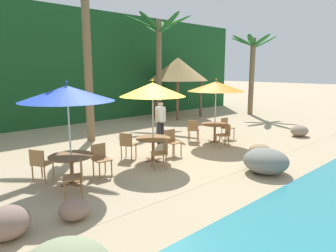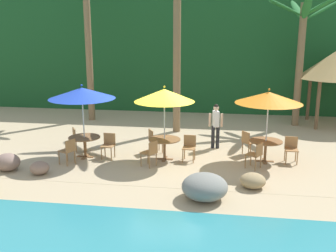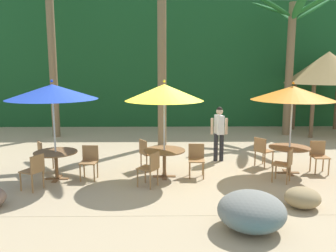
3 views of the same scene
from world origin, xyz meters
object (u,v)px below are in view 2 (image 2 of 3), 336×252
object	(u,v)px
dining_table_orange	(266,144)
chair_orange_left	(256,154)
umbrella_blue	(82,93)
chair_yellow_inland	(154,139)
palm_tree_nearest	(88,28)
chair_blue_left	(68,150)
umbrella_orange	(269,98)
chair_blue_seaward	(109,144)
dining_table_yellow	(164,142)
umbrella_yellow	(164,95)
chair_orange_inland	(248,141)
chair_blue_inland	(77,137)
palm_tree_third	(302,38)
chair_orange_seaward	(291,148)
chair_yellow_seaward	(189,146)
waiter_in_white	(216,123)
dining_table_blue	(85,140)
chair_yellow_left	(151,152)
palm_tree_second	(177,25)

from	to	relation	value
dining_table_orange	chair_orange_left	bearing A→B (deg)	-115.49
umbrella_blue	chair_yellow_inland	xyz separation A→B (m)	(2.30, 0.85, -1.77)
dining_table_orange	palm_tree_nearest	world-z (taller)	palm_tree_nearest
chair_blue_left	umbrella_orange	xyz separation A→B (m)	(6.48, 1.25, 1.70)
chair_blue_seaward	dining_table_yellow	distance (m)	1.96
umbrella_yellow	chair_orange_inland	distance (m)	3.47
chair_blue_inland	palm_tree_third	xyz separation A→B (m)	(8.66, 5.32, 3.50)
chair_orange_seaward	palm_tree_third	xyz separation A→B (m)	(1.05, 5.49, 3.50)
chair_yellow_seaward	umbrella_orange	world-z (taller)	umbrella_orange
umbrella_blue	chair_yellow_inland	bearing A→B (deg)	20.31
chair_yellow_seaward	waiter_in_white	size ratio (longest dim) A/B	0.51
chair_blue_inland	umbrella_orange	size ratio (longest dim) A/B	0.35
dining_table_blue	chair_blue_inland	distance (m)	0.86
palm_tree_third	chair_orange_left	bearing A→B (deg)	-109.76
chair_blue_left	chair_orange_seaward	world-z (taller)	same
chair_yellow_left	chair_yellow_inland	bearing A→B (deg)	96.70
chair_blue_seaward	chair_blue_inland	bearing A→B (deg)	155.79
chair_blue_left	dining_table_yellow	distance (m)	3.22
palm_tree_second	dining_table_yellow	bearing A→B (deg)	-89.16
chair_blue_left	chair_orange_seaward	xyz separation A→B (m)	(7.34, 1.32, 0.00)
chair_blue_seaward	chair_yellow_seaward	bearing A→B (deg)	3.16
chair_blue_left	palm_tree_second	bearing A→B (deg)	58.04
palm_tree_third	chair_blue_left	bearing A→B (deg)	-140.94
chair_yellow_left	waiter_in_white	bearing A→B (deg)	49.42
umbrella_orange	palm_tree_second	xyz separation A→B (m)	(-3.47, 3.57, 2.34)
dining_table_orange	umbrella_yellow	bearing A→B (deg)	-175.38
palm_tree_third	palm_tree_nearest	bearing A→B (deg)	-178.35
dining_table_blue	chair_orange_inland	bearing A→B (deg)	10.88
chair_blue_inland	palm_tree_third	distance (m)	10.75
chair_orange_seaward	chair_orange_inland	xyz separation A→B (m)	(-1.40, 0.58, 0.00)
chair_orange_seaward	chair_blue_inland	bearing A→B (deg)	178.78
chair_yellow_seaward	palm_tree_second	size ratio (longest dim) A/B	0.13
umbrella_blue	chair_orange_seaward	distance (m)	7.31
dining_table_blue	chair_yellow_inland	xyz separation A→B (m)	(2.30, 0.85, -0.10)
chair_orange_left	palm_tree_second	size ratio (longest dim) A/B	0.13
palm_tree_second	waiter_in_white	world-z (taller)	palm_tree_second
chair_yellow_inland	chair_yellow_seaward	bearing A→B (deg)	-25.46
umbrella_blue	chair_orange_inland	world-z (taller)	umbrella_blue
dining_table_orange	palm_tree_second	world-z (taller)	palm_tree_second
chair_yellow_left	chair_orange_left	bearing A→B (deg)	4.95
umbrella_orange	chair_orange_seaward	xyz separation A→B (m)	(0.85, 0.07, -1.70)
dining_table_orange	chair_orange_left	distance (m)	0.86
umbrella_blue	dining_table_yellow	distance (m)	3.26
umbrella_blue	dining_table_blue	distance (m)	1.67
umbrella_blue	chair_orange_inland	xyz separation A→B (m)	(5.67, 1.09, -1.77)
dining_table_blue	palm_tree_nearest	distance (m)	7.09
chair_blue_inland	dining_table_orange	size ratio (longest dim) A/B	0.79
chair_yellow_seaward	chair_orange_seaward	xyz separation A→B (m)	(3.41, 0.30, 0.00)
umbrella_blue	chair_yellow_left	distance (m)	3.10
dining_table_yellow	umbrella_orange	bearing A→B (deg)	4.62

